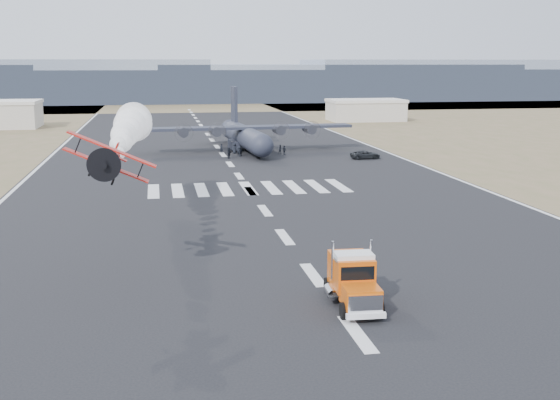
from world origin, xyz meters
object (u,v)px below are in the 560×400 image
object	(u,v)px
transport_aircraft	(245,135)
support_vehicle	(365,155)
crew_c	(239,151)
crew_b	(281,149)
crew_d	(284,150)
crew_h	(240,151)
semi_truck	(353,279)
aerobatic_biplane	(109,159)
hangar_right	(366,110)
crew_f	(229,153)
crew_a	(239,151)
crew_g	(222,148)
crew_e	(235,148)

from	to	relation	value
transport_aircraft	support_vehicle	bearing A→B (deg)	-43.17
crew_c	support_vehicle	bearing A→B (deg)	123.08
crew_b	crew_d	xyz separation A→B (m)	(0.43, -1.39, 0.00)
crew_d	crew_h	distance (m)	7.80
transport_aircraft	crew_h	size ratio (longest dim) A/B	21.42
support_vehicle	crew_d	xyz separation A→B (m)	(-12.52, 7.28, 0.12)
semi_truck	crew_h	bearing A→B (deg)	91.38
aerobatic_biplane	support_vehicle	size ratio (longest dim) A/B	1.23
hangar_right	semi_truck	xyz separation A→B (m)	(-44.88, -144.98, -1.24)
crew_f	crew_a	bearing A→B (deg)	-8.49
hangar_right	crew_h	bearing A→B (deg)	-122.22
transport_aircraft	crew_b	xyz separation A→B (m)	(5.50, -6.43, -2.09)
aerobatic_biplane	support_vehicle	xyz separation A→B (m)	(37.93, 61.27, -8.39)
semi_truck	crew_g	bearing A→B (deg)	93.45
hangar_right	crew_g	distance (m)	78.98
crew_a	crew_h	bearing A→B (deg)	-35.85
crew_d	crew_g	size ratio (longest dim) A/B	0.95
hangar_right	aerobatic_biplane	bearing A→B (deg)	-113.98
crew_h	crew_g	bearing A→B (deg)	-176.19
crew_d	crew_e	world-z (taller)	crew_e
aerobatic_biplane	crew_h	world-z (taller)	aerobatic_biplane
crew_c	crew_b	bearing A→B (deg)	156.08
aerobatic_biplane	transport_aircraft	world-z (taller)	aerobatic_biplane
hangar_right	semi_truck	size ratio (longest dim) A/B	2.53
hangar_right	crew_g	size ratio (longest dim) A/B	11.90
crew_f	semi_truck	bearing A→B (deg)	-151.76
crew_d	crew_f	xyz separation A→B (m)	(-9.99, -2.72, 0.09)
semi_truck	transport_aircraft	bearing A→B (deg)	90.25
transport_aircraft	crew_a	xyz separation A→B (m)	(-2.05, -7.80, -2.07)
aerobatic_biplane	crew_g	xyz separation A→B (m)	(14.79, 72.69, -8.22)
crew_c	crew_g	distance (m)	5.46
crew_b	crew_d	world-z (taller)	crew_d
hangar_right	crew_c	distance (m)	81.46
support_vehicle	crew_d	bearing A→B (deg)	56.11
crew_c	crew_d	size ratio (longest dim) A/B	1.08
hangar_right	crew_b	bearing A→B (deg)	-118.21
crew_a	crew_d	xyz separation A→B (m)	(7.98, -0.02, -0.01)
crew_e	aerobatic_biplane	bearing A→B (deg)	137.42
semi_truck	transport_aircraft	xyz separation A→B (m)	(3.51, 84.54, 1.13)
semi_truck	crew_a	world-z (taller)	semi_truck
semi_truck	support_vehicle	xyz separation A→B (m)	(21.96, 69.44, -1.08)
crew_h	hangar_right	bearing A→B (deg)	119.36
transport_aircraft	aerobatic_biplane	bearing A→B (deg)	-108.20
semi_truck	crew_g	world-z (taller)	semi_truck
transport_aircraft	crew_f	size ratio (longest dim) A/B	21.55
crew_g	crew_h	size ratio (longest dim) A/B	0.95
support_vehicle	crew_g	xyz separation A→B (m)	(-23.14, 11.42, 0.17)
crew_b	aerobatic_biplane	bearing A→B (deg)	-123.88
hangar_right	crew_d	distance (m)	76.94
transport_aircraft	crew_d	bearing A→B (deg)	-56.68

